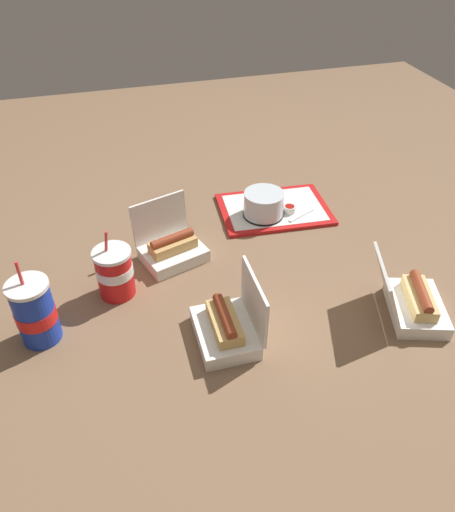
% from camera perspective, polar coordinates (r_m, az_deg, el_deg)
% --- Properties ---
extents(ground_plane, '(3.20, 3.20, 0.00)m').
position_cam_1_polar(ground_plane, '(1.48, -1.31, -1.69)').
color(ground_plane, brown).
extents(food_tray, '(0.39, 0.29, 0.01)m').
position_cam_1_polar(food_tray, '(1.74, 5.35, 5.36)').
color(food_tray, red).
rests_on(food_tray, ground_plane).
extents(cake_container, '(0.14, 0.14, 0.09)m').
position_cam_1_polar(cake_container, '(1.67, 4.15, 5.85)').
color(cake_container, black).
rests_on(cake_container, food_tray).
extents(ketchup_cup, '(0.04, 0.04, 0.02)m').
position_cam_1_polar(ketchup_cup, '(1.71, 7.10, 5.36)').
color(ketchup_cup, white).
rests_on(ketchup_cup, food_tray).
extents(napkin_stack, '(0.12, 0.12, 0.00)m').
position_cam_1_polar(napkin_stack, '(1.77, 5.57, 6.33)').
color(napkin_stack, white).
rests_on(napkin_stack, food_tray).
extents(plastic_fork, '(0.11, 0.06, 0.00)m').
position_cam_1_polar(plastic_fork, '(1.70, 8.41, 4.61)').
color(plastic_fork, white).
rests_on(plastic_fork, food_tray).
extents(clamshell_hotdog_left, '(0.15, 0.19, 0.18)m').
position_cam_1_polar(clamshell_hotdog_left, '(1.25, 0.09, -7.99)').
color(clamshell_hotdog_left, white).
rests_on(clamshell_hotdog_left, ground_plane).
extents(clamshell_hotdog_back, '(0.22, 0.20, 0.18)m').
position_cam_1_polar(clamshell_hotdog_back, '(1.51, -6.41, 1.01)').
color(clamshell_hotdog_back, white).
rests_on(clamshell_hotdog_back, ground_plane).
extents(clamshell_hotdog_center, '(0.24, 0.24, 0.17)m').
position_cam_1_polar(clamshell_hotdog_center, '(1.40, 20.47, -4.96)').
color(clamshell_hotdog_center, white).
rests_on(clamshell_hotdog_center, ground_plane).
extents(soda_cup_back, '(0.10, 0.10, 0.24)m').
position_cam_1_polar(soda_cup_back, '(1.31, -21.14, -6.00)').
color(soda_cup_back, '#1938B7').
rests_on(soda_cup_back, ground_plane).
extents(soda_cup_corner, '(0.10, 0.10, 0.21)m').
position_cam_1_polar(soda_cup_corner, '(1.39, -12.77, -1.79)').
color(soda_cup_corner, red).
rests_on(soda_cup_corner, ground_plane).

